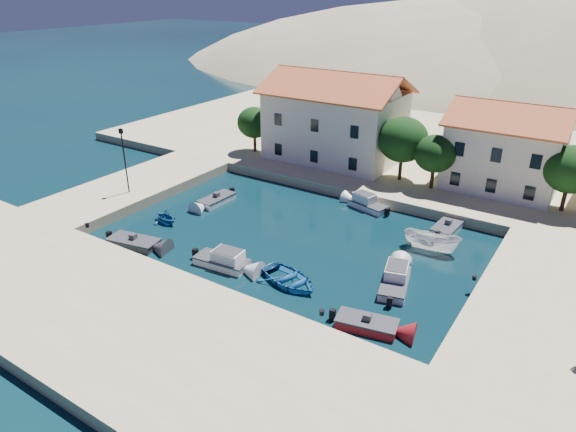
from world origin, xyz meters
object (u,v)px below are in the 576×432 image
object	(u,v)px
cabin_cruiser_south	(222,260)
boat_east	(430,250)
lamppost	(124,155)
cabin_cruiser_east	(395,281)
building_left	(335,115)
building_mid	(506,145)
rowboat_south	(289,283)

from	to	relation	value
cabin_cruiser_south	boat_east	distance (m)	16.52
cabin_cruiser_south	boat_east	size ratio (longest dim) A/B	0.98
lamppost	cabin_cruiser_south	size ratio (longest dim) A/B	1.43
boat_east	cabin_cruiser_south	bearing A→B (deg)	126.74
cabin_cruiser_east	lamppost	bearing A→B (deg)	74.38
cabin_cruiser_south	lamppost	bearing A→B (deg)	157.72
building_left	building_mid	xyz separation A→B (m)	(18.00, 1.00, -0.71)
lamppost	boat_east	size ratio (longest dim) A/B	1.39
cabin_cruiser_east	boat_east	world-z (taller)	cabin_cruiser_east
building_left	cabin_cruiser_south	size ratio (longest dim) A/B	3.37
lamppost	building_left	bearing A→B (deg)	60.10
lamppost	boat_east	xyz separation A→B (m)	(27.76, 6.34, -4.75)
building_mid	rowboat_south	world-z (taller)	building_mid
building_left	cabin_cruiser_east	distance (m)	26.42
building_mid	boat_east	distance (m)	15.66
cabin_cruiser_south	cabin_cruiser_east	bearing A→B (deg)	14.23
building_mid	boat_east	xyz separation A→B (m)	(-1.74, -14.66, -5.22)
building_mid	rowboat_south	distance (m)	26.86
building_mid	boat_east	size ratio (longest dim) A/B	2.35
cabin_cruiser_east	boat_east	size ratio (longest dim) A/B	1.06
building_mid	cabin_cruiser_east	size ratio (longest dim) A/B	2.22
lamppost	cabin_cruiser_south	xyz separation A→B (m)	(15.43, -4.65, -4.28)
boat_east	building_mid	bearing A→B (deg)	-11.72
cabin_cruiser_east	boat_east	bearing A→B (deg)	-17.52
building_mid	boat_east	world-z (taller)	building_mid
building_mid	lamppost	xyz separation A→B (m)	(-29.50, -21.00, -0.47)
cabin_cruiser_east	boat_east	xyz separation A→B (m)	(0.30, 6.67, -0.48)
building_left	boat_east	bearing A→B (deg)	-40.03
building_left	rowboat_south	xyz separation A→B (m)	(9.51, -23.94, -5.94)
building_left	rowboat_south	size ratio (longest dim) A/B	3.02
building_mid	boat_east	bearing A→B (deg)	-96.76
cabin_cruiser_south	rowboat_south	world-z (taller)	cabin_cruiser_south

